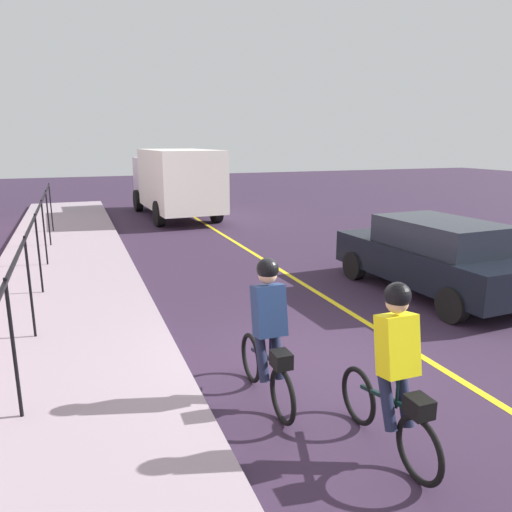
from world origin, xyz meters
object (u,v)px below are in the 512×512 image
Objects in this scene: cyclist_follow at (394,372)px; box_truck_background at (175,180)px; patrol_sedan at (433,255)px; cyclist_lead at (268,333)px.

cyclist_follow is 16.34m from box_truck_background.
cyclist_follow is 0.41× the size of patrol_sedan.
box_truck_background is (16.28, -1.13, 0.64)m from cyclist_follow.
patrol_sedan is 12.45m from box_truck_background.
patrol_sedan is (4.19, -4.03, -0.09)m from cyclist_follow.
patrol_sedan is at bearing -43.66° from cyclist_follow.
cyclist_follow is at bearing 173.27° from box_truck_background.
box_truck_background is (14.94, -1.92, 0.64)m from cyclist_lead.
cyclist_follow is (-1.35, -0.80, 0.00)m from cyclist_lead.
box_truck_background reaches higher than patrol_sedan.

